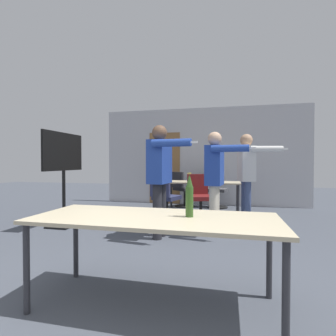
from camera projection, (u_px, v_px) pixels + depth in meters
back_wall at (202, 157)px, 7.40m from camera, size 5.69×0.12×2.72m
conference_table_near at (154, 224)px, 2.16m from camera, size 2.01×0.80×0.74m
conference_table_far at (202, 185)px, 6.07m from camera, size 1.72×0.73×0.74m
tv_screen at (64, 167)px, 4.88m from camera, size 0.44×1.16×1.74m
person_left_plaid at (160, 170)px, 4.12m from camera, size 0.80×0.75×1.78m
person_near_casual at (247, 170)px, 4.96m from camera, size 0.87×0.64×1.73m
person_center_tall at (215, 173)px, 4.28m from camera, size 0.76×0.72×1.69m
office_chair_side_rolled at (183, 190)px, 6.98m from camera, size 0.68×0.69×0.94m
office_chair_far_left at (200, 199)px, 5.32m from camera, size 0.60×0.64×0.94m
office_chair_near_pushed at (165, 200)px, 5.30m from camera, size 0.59×0.63×0.93m
office_chair_far_right at (215, 191)px, 6.90m from camera, size 0.60×0.55×0.93m
beer_bottle at (189, 196)px, 2.15m from camera, size 0.06×0.06×0.36m
drink_cup at (190, 180)px, 6.10m from camera, size 0.07×0.07×0.10m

